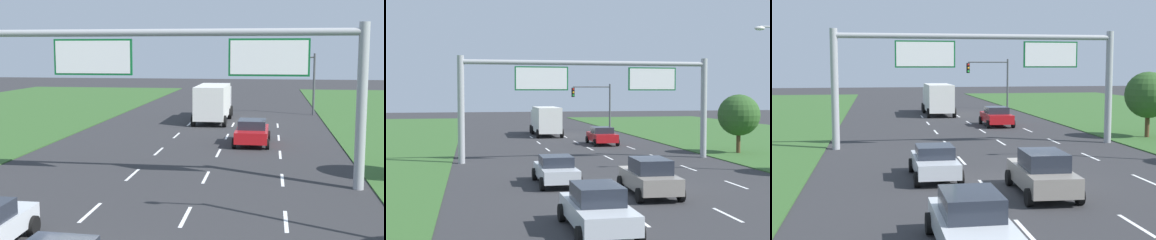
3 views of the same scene
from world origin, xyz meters
The scene contains 7 objects.
lane_dashes_inner_left centered at (-1.75, 6.00, 0.00)m, with size 0.14×50.40×0.01m.
lane_dashes_inner_right centered at (1.75, 6.00, 0.00)m, with size 0.14×50.40×0.01m.
lane_dashes_slip centered at (5.25, 6.00, 0.00)m, with size 0.14×50.40×0.01m.
car_mid_lane centered at (3.55, 21.21, 0.79)m, with size 2.27×4.39×1.56m.
box_truck centered at (-0.01, 32.05, 1.67)m, with size 2.73×8.57×3.05m.
sign_gantry centered at (0.15, 10.81, 4.91)m, with size 17.24×0.44×7.00m.
traffic_light_mast centered at (6.61, 37.58, 3.87)m, with size 4.76×0.49×5.60m.
Camera 1 is at (4.64, -12.04, 5.81)m, focal length 50.00 mm.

